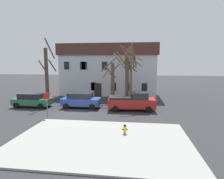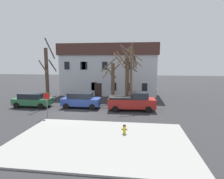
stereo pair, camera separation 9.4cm
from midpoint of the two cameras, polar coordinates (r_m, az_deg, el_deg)
ground_plane at (r=20.36m, az=-11.30°, el=-7.10°), size 120.00×120.00×0.00m
sidewalk_slab at (r=13.32m, az=-3.30°, el=-15.06°), size 11.96×8.01×0.12m
building_main at (r=32.13m, az=-0.73°, el=6.16°), size 15.72×6.75×8.19m
tree_bare_near at (r=26.13m, az=-18.82°, el=4.43°), size 1.89×1.93×8.28m
tree_bare_mid at (r=25.19m, az=0.22°, el=2.78°), size 2.57×2.78×6.08m
tree_bare_far at (r=24.09m, az=4.71°, el=4.55°), size 3.13×2.71×7.56m
tree_bare_end at (r=23.74m, az=5.74°, el=5.22°), size 3.07×3.08×7.34m
car_green_wagon at (r=24.61m, az=-22.72°, el=-2.85°), size 4.44×2.09×1.67m
car_blue_wagon at (r=22.55m, az=-9.18°, el=-3.14°), size 4.46×2.11×1.78m
pickup_truck_red at (r=21.27m, az=6.18°, el=-3.61°), size 5.28×2.46×2.03m
fire_hydrant at (r=14.21m, az=3.93°, el=-11.72°), size 0.42×0.22×0.70m
street_sign_pole at (r=19.17m, az=-18.89°, el=-3.01°), size 0.76×0.07×2.46m
bicycle_leaning at (r=27.07m, az=-15.97°, el=-2.65°), size 1.72×0.41×1.03m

